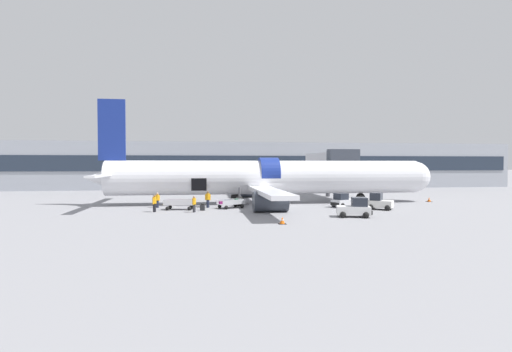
{
  "coord_description": "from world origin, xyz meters",
  "views": [
    {
      "loc": [
        -8.34,
        -44.18,
        4.72
      ],
      "look_at": [
        -2.07,
        0.03,
        3.37
      ],
      "focal_mm": 28.0,
      "sensor_mm": 36.0,
      "label": 1
    }
  ],
  "objects_px": {
    "baggage_tug_mid": "(379,202)",
    "ground_crew_loader_a": "(194,204)",
    "baggage_tug_rear": "(355,209)",
    "baggage_cart_loading": "(180,204)",
    "ground_crew_loader_b": "(154,203)",
    "ground_crew_supervisor": "(157,200)",
    "baggage_tug_lead": "(343,201)",
    "baggage_cart_queued": "(231,204)",
    "suitcase_on_tarmac_upright": "(203,208)",
    "ground_crew_driver": "(208,199)",
    "airplane": "(265,178)"
  },
  "relations": [
    {
      "from": "airplane",
      "to": "ground_crew_loader_b",
      "type": "xyz_separation_m",
      "value": [
        -12.11,
        -6.99,
        -2.16
      ]
    },
    {
      "from": "baggage_cart_loading",
      "to": "ground_crew_loader_a",
      "type": "xyz_separation_m",
      "value": [
        1.45,
        -2.5,
        0.3
      ]
    },
    {
      "from": "baggage_tug_lead",
      "to": "suitcase_on_tarmac_upright",
      "type": "bearing_deg",
      "value": -176.17
    },
    {
      "from": "baggage_cart_loading",
      "to": "suitcase_on_tarmac_upright",
      "type": "xyz_separation_m",
      "value": [
        2.27,
        -1.12,
        -0.25
      ]
    },
    {
      "from": "baggage_tug_mid",
      "to": "ground_crew_loader_a",
      "type": "height_order",
      "value": "baggage_tug_mid"
    },
    {
      "from": "airplane",
      "to": "baggage_tug_mid",
      "type": "bearing_deg",
      "value": -36.65
    },
    {
      "from": "baggage_cart_queued",
      "to": "ground_crew_loader_b",
      "type": "xyz_separation_m",
      "value": [
        -7.75,
        -2.37,
        0.41
      ]
    },
    {
      "from": "baggage_tug_rear",
      "to": "suitcase_on_tarmac_upright",
      "type": "xyz_separation_m",
      "value": [
        -13.42,
        6.87,
        -0.45
      ]
    },
    {
      "from": "baggage_cart_loading",
      "to": "baggage_cart_queued",
      "type": "xyz_separation_m",
      "value": [
        5.33,
        0.68,
        -0.06
      ]
    },
    {
      "from": "baggage_cart_queued",
      "to": "ground_crew_loader_b",
      "type": "bearing_deg",
      "value": -162.98
    },
    {
      "from": "ground_crew_loader_a",
      "to": "ground_crew_driver",
      "type": "height_order",
      "value": "ground_crew_driver"
    },
    {
      "from": "baggage_tug_lead",
      "to": "baggage_cart_queued",
      "type": "relative_size",
      "value": 0.86
    },
    {
      "from": "baggage_tug_rear",
      "to": "ground_crew_supervisor",
      "type": "xyz_separation_m",
      "value": [
        -18.22,
        10.23,
        0.11
      ]
    },
    {
      "from": "baggage_tug_lead",
      "to": "suitcase_on_tarmac_upright",
      "type": "relative_size",
      "value": 4.48
    },
    {
      "from": "airplane",
      "to": "baggage_cart_loading",
      "type": "relative_size",
      "value": 10.05
    },
    {
      "from": "baggage_tug_rear",
      "to": "ground_crew_supervisor",
      "type": "relative_size",
      "value": 2.02
    },
    {
      "from": "baggage_tug_rear",
      "to": "suitcase_on_tarmac_upright",
      "type": "bearing_deg",
      "value": 152.89
    },
    {
      "from": "suitcase_on_tarmac_upright",
      "to": "baggage_tug_lead",
      "type": "bearing_deg",
      "value": 3.83
    },
    {
      "from": "baggage_cart_loading",
      "to": "baggage_tug_mid",
      "type": "bearing_deg",
      "value": -7.54
    },
    {
      "from": "ground_crew_supervisor",
      "to": "baggage_cart_queued",
      "type": "bearing_deg",
      "value": -11.22
    },
    {
      "from": "ground_crew_driver",
      "to": "baggage_cart_queued",
      "type": "bearing_deg",
      "value": -18.53
    },
    {
      "from": "airplane",
      "to": "ground_crew_loader_a",
      "type": "relative_size",
      "value": 25.92
    },
    {
      "from": "suitcase_on_tarmac_upright",
      "to": "ground_crew_loader_b",
      "type": "bearing_deg",
      "value": -173.02
    },
    {
      "from": "ground_crew_loader_a",
      "to": "ground_crew_loader_b",
      "type": "bearing_deg",
      "value": 168.23
    },
    {
      "from": "baggage_tug_lead",
      "to": "suitcase_on_tarmac_upright",
      "type": "height_order",
      "value": "baggage_tug_lead"
    },
    {
      "from": "airplane",
      "to": "baggage_tug_lead",
      "type": "height_order",
      "value": "airplane"
    },
    {
      "from": "suitcase_on_tarmac_upright",
      "to": "ground_crew_supervisor",
      "type": "bearing_deg",
      "value": 145.02
    },
    {
      "from": "baggage_cart_queued",
      "to": "ground_crew_supervisor",
      "type": "bearing_deg",
      "value": 168.78
    },
    {
      "from": "suitcase_on_tarmac_upright",
      "to": "ground_crew_driver",
      "type": "bearing_deg",
      "value": 77.29
    },
    {
      "from": "airplane",
      "to": "suitcase_on_tarmac_upright",
      "type": "xyz_separation_m",
      "value": [
        -7.42,
        -6.42,
        -2.76
      ]
    },
    {
      "from": "baggage_cart_queued",
      "to": "ground_crew_loader_b",
      "type": "distance_m",
      "value": 8.12
    },
    {
      "from": "ground_crew_loader_a",
      "to": "baggage_tug_lead",
      "type": "bearing_deg",
      "value": 8.49
    },
    {
      "from": "baggage_tug_lead",
      "to": "ground_crew_driver",
      "type": "height_order",
      "value": "ground_crew_driver"
    },
    {
      "from": "ground_crew_supervisor",
      "to": "suitcase_on_tarmac_upright",
      "type": "distance_m",
      "value": 5.88
    },
    {
      "from": "ground_crew_loader_b",
      "to": "baggage_tug_lead",
      "type": "bearing_deg",
      "value": 4.57
    },
    {
      "from": "baggage_cart_queued",
      "to": "ground_crew_driver",
      "type": "bearing_deg",
      "value": 161.47
    },
    {
      "from": "ground_crew_loader_a",
      "to": "airplane",
      "type": "bearing_deg",
      "value": 43.39
    },
    {
      "from": "baggage_cart_loading",
      "to": "ground_crew_supervisor",
      "type": "height_order",
      "value": "ground_crew_supervisor"
    },
    {
      "from": "airplane",
      "to": "ground_crew_supervisor",
      "type": "bearing_deg",
      "value": -165.96
    },
    {
      "from": "baggage_tug_rear",
      "to": "baggage_cart_queued",
      "type": "bearing_deg",
      "value": 140.07
    },
    {
      "from": "airplane",
      "to": "ground_crew_supervisor",
      "type": "relative_size",
      "value": 25.59
    },
    {
      "from": "ground_crew_loader_b",
      "to": "ground_crew_supervisor",
      "type": "bearing_deg",
      "value": 91.62
    },
    {
      "from": "baggage_cart_queued",
      "to": "suitcase_on_tarmac_upright",
      "type": "bearing_deg",
      "value": -149.56
    },
    {
      "from": "ground_crew_driver",
      "to": "ground_crew_supervisor",
      "type": "bearing_deg",
      "value": 172.27
    },
    {
      "from": "baggage_tug_rear",
      "to": "baggage_cart_loading",
      "type": "relative_size",
      "value": 0.79
    },
    {
      "from": "baggage_cart_queued",
      "to": "ground_crew_driver",
      "type": "distance_m",
      "value": 2.64
    },
    {
      "from": "baggage_cart_loading",
      "to": "suitcase_on_tarmac_upright",
      "type": "height_order",
      "value": "baggage_cart_loading"
    },
    {
      "from": "ground_crew_loader_b",
      "to": "ground_crew_driver",
      "type": "bearing_deg",
      "value": 31.22
    },
    {
      "from": "ground_crew_driver",
      "to": "ground_crew_loader_a",
      "type": "bearing_deg",
      "value": -109.44
    },
    {
      "from": "baggage_tug_rear",
      "to": "baggage_tug_lead",
      "type": "bearing_deg",
      "value": 76.83
    }
  ]
}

